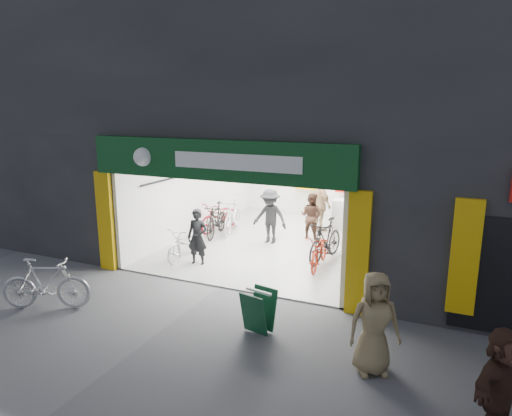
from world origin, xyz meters
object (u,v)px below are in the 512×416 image
Objects in this scene: bike_left_front at (187,242)px; bike_right_front at (326,240)px; parked_bike at (46,283)px; sandwich_board at (259,310)px; pedestrian_near at (374,323)px.

bike_right_front is at bearing 22.47° from bike_left_front.
bike_right_front is 1.05× the size of parked_bike.
bike_left_front is 4.08m from parked_bike.
bike_left_front is at bearing 150.30° from sandwich_board.
sandwich_board is at bearing -81.21° from bike_right_front.
bike_left_front is 4.70m from sandwich_board.
sandwich_board is at bearing -39.58° from bike_left_front.
bike_left_front is at bearing 121.00° from pedestrian_near.
bike_left_front is 6.77m from pedestrian_near.
pedestrian_near reaches higher than bike_left_front.
parked_bike reaches higher than sandwich_board.
sandwich_board is (3.53, -3.10, -0.02)m from bike_left_front.
parked_bike is at bearing -102.53° from bike_left_front.
bike_right_front is 2.39× the size of sandwich_board.
parked_bike is 6.76m from pedestrian_near.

